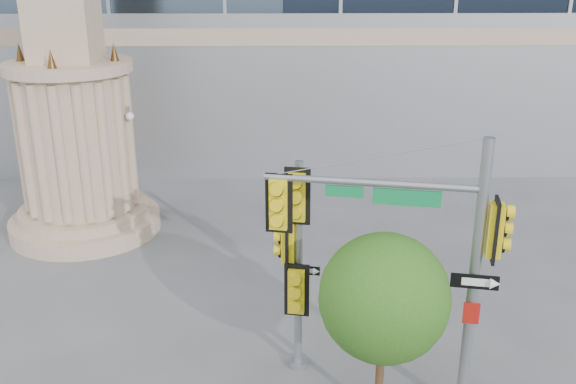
{
  "coord_description": "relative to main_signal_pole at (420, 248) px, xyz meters",
  "views": [
    {
      "loc": [
        -0.17,
        -9.01,
        7.71
      ],
      "look_at": [
        -0.0,
        2.0,
        3.73
      ],
      "focal_mm": 40.0,
      "sensor_mm": 36.0,
      "label": 1
    }
  ],
  "objects": [
    {
      "name": "monument",
      "position": [
        -8.19,
        8.26,
        2.34
      ],
      "size": [
        4.4,
        4.4,
        16.6
      ],
      "color": "tan",
      "rests_on": "ground"
    },
    {
      "name": "main_signal_pole",
      "position": [
        0.0,
        0.0,
        0.0
      ],
      "size": [
        3.93,
        1.14,
        5.13
      ],
      "rotation": [
        0.0,
        0.0,
        -0.2
      ],
      "color": "slate",
      "rests_on": "ground"
    },
    {
      "name": "secondary_signal_pole",
      "position": [
        -2.06,
        1.17,
        -0.64
      ],
      "size": [
        0.75,
        0.64,
        4.33
      ],
      "rotation": [
        0.0,
        0.0,
        -0.19
      ],
      "color": "slate",
      "rests_on": "ground"
    },
    {
      "name": "street_tree",
      "position": [
        -0.57,
        -0.3,
        -0.86
      ],
      "size": [
        2.26,
        2.21,
        3.52
      ],
      "color": "tan",
      "rests_on": "ground"
    }
  ]
}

